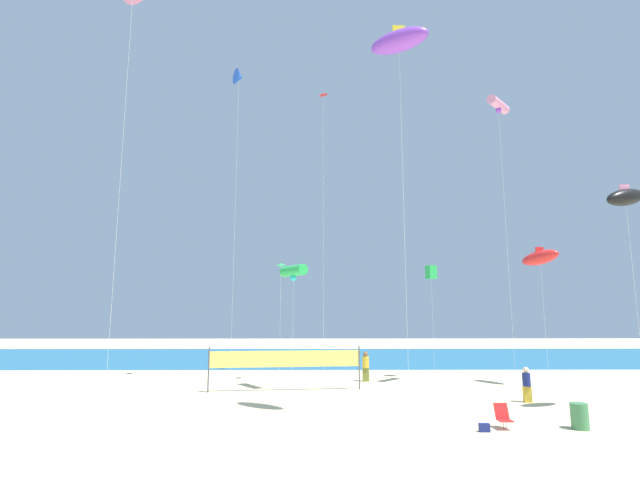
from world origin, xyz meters
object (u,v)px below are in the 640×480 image
(volleyball_net, at_px, (285,360))
(kite_red_diamond, at_px, (323,102))
(beachgoer_navy_shirt, at_px, (527,383))
(kite_pink_tube, at_px, (498,105))
(kite_black_inflatable, at_px, (625,197))
(beach_handbag, at_px, (484,428))
(kite_green_tube, at_px, (293,271))
(kite_blue_delta, at_px, (239,78))
(kite_green_diamond, at_px, (281,266))
(folding_beach_chair, at_px, (503,416))
(kite_violet_inflatable, at_px, (399,41))
(beachgoer_mustard_shirt, at_px, (366,365))
(kite_green_box, at_px, (431,272))
(trash_barrel, at_px, (580,416))

(volleyball_net, distance_m, kite_red_diamond, 19.17)
(beachgoer_navy_shirt, xyz_separation_m, kite_pink_tube, (1.04, 3.70, 16.06))
(volleyball_net, distance_m, kite_black_inflatable, 18.70)
(beach_handbag, distance_m, kite_green_tube, 13.45)
(kite_blue_delta, xyz_separation_m, kite_green_diamond, (3.00, 0.38, -12.89))
(volleyball_net, height_order, kite_pink_tube, kite_pink_tube)
(folding_beach_chair, height_order, kite_green_diamond, kite_green_diamond)
(kite_green_tube, bearing_deg, kite_violet_inflatable, -57.85)
(kite_black_inflatable, bearing_deg, beachgoer_mustard_shirt, 139.11)
(kite_green_tube, xyz_separation_m, kite_pink_tube, (12.58, 0.07, 10.29))
(kite_violet_inflatable, bearing_deg, kite_green_box, 71.36)
(folding_beach_chair, xyz_separation_m, volleyball_net, (-8.75, 8.35, 1.17))
(kite_blue_delta, bearing_deg, beachgoer_mustard_shirt, 3.01)
(kite_black_inflatable, bearing_deg, kite_violet_inflatable, -171.33)
(folding_beach_chair, height_order, kite_blue_delta, kite_blue_delta)
(kite_black_inflatable, relative_size, kite_green_diamond, 1.35)
(kite_pink_tube, distance_m, kite_green_diamond, 16.96)
(kite_green_tube, height_order, kite_pink_tube, kite_pink_tube)
(kite_green_tube, bearing_deg, beachgoer_mustard_shirt, 35.83)
(kite_violet_inflatable, height_order, kite_blue_delta, kite_blue_delta)
(beachgoer_navy_shirt, distance_m, trash_barrel, 5.17)
(kite_pink_tube, bearing_deg, kite_green_tube, -179.68)
(beachgoer_mustard_shirt, relative_size, kite_red_diamond, 0.09)
(beach_handbag, height_order, kite_black_inflatable, kite_black_inflatable)
(beachgoer_mustard_shirt, distance_m, kite_blue_delta, 20.94)
(kite_black_inflatable, xyz_separation_m, kite_green_box, (-6.37, 10.63, -2.55))
(kite_violet_inflatable, xyz_separation_m, kite_blue_delta, (-8.95, 10.68, 3.95))
(beachgoer_mustard_shirt, height_order, beach_handbag, beachgoer_mustard_shirt)
(kite_pink_tube, bearing_deg, kite_red_diamond, 152.95)
(trash_barrel, height_order, kite_green_tube, kite_green_tube)
(beachgoer_mustard_shirt, xyz_separation_m, kite_green_diamond, (-5.44, -0.07, 6.27))
(beachgoer_mustard_shirt, distance_m, kite_pink_tube, 18.19)
(kite_blue_delta, bearing_deg, kite_pink_tube, -9.27)
(volleyball_net, relative_size, kite_blue_delta, 0.41)
(kite_red_diamond, height_order, kite_green_box, kite_red_diamond)
(kite_violet_inflatable, bearing_deg, kite_green_diamond, 118.28)
(folding_beach_chair, bearing_deg, kite_red_diamond, 147.14)
(kite_blue_delta, relative_size, kite_pink_tube, 1.20)
(beach_handbag, relative_size, kite_green_tube, 0.05)
(volleyball_net, height_order, kite_violet_inflatable, kite_violet_inflatable)
(volleyball_net, height_order, beach_handbag, volleyball_net)
(kite_red_diamond, xyz_separation_m, kite_green_tube, (-1.82, -5.57, -13.11))
(kite_pink_tube, bearing_deg, volleyball_net, -178.53)
(beach_handbag, bearing_deg, kite_green_diamond, 124.53)
(beachgoer_mustard_shirt, xyz_separation_m, volleyball_net, (-4.85, -3.48, 0.66))
(volleyball_net, relative_size, kite_pink_tube, 0.49)
(volleyball_net, bearing_deg, kite_green_tube, 33.79)
(kite_red_diamond, bearing_deg, beach_handbag, -68.98)
(kite_green_box, bearing_deg, kite_violet_inflatable, -108.64)
(kite_green_diamond, bearing_deg, trash_barrel, -44.46)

